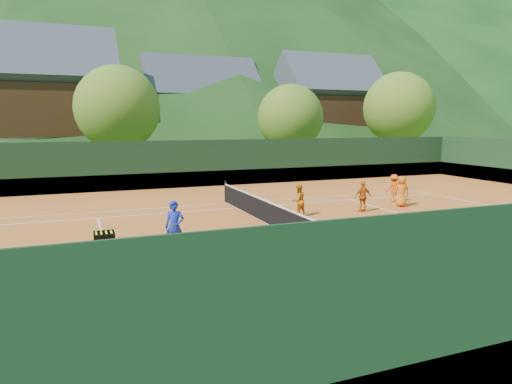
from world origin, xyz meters
name	(u,v)px	position (x,y,z in m)	size (l,w,h in m)	color
ground	(271,226)	(0.00, 0.00, 0.00)	(400.00, 400.00, 0.00)	#35581B
clay_court	(271,226)	(0.00, 0.00, 0.01)	(40.00, 24.00, 0.02)	#C65E20
mountain_far_right	(329,13)	(90.00, 150.00, 47.50)	(260.00, 260.00, 95.00)	#123412
coach	(175,227)	(-4.36, -2.40, 0.85)	(0.61, 0.40, 1.67)	#18299C
student_a	(298,200)	(1.85, 1.26, 0.73)	(0.69, 0.53, 1.41)	orange
student_b	(363,197)	(5.09, 1.09, 0.73)	(0.83, 0.35, 1.41)	#CE5E12
student_c	(402,191)	(7.63, 1.52, 0.78)	(0.74, 0.48, 1.52)	orange
student_d	(394,188)	(8.14, 2.76, 0.74)	(0.93, 0.53, 1.44)	#E85414
tennis_ball_0	(121,302)	(-6.37, -6.06, 0.05)	(0.07, 0.07, 0.07)	#EEF629
tennis_ball_1	(293,325)	(-3.25, -8.58, 0.05)	(0.07, 0.07, 0.07)	#EEF629
tennis_ball_2	(83,268)	(-7.12, -3.12, 0.05)	(0.07, 0.07, 0.07)	#EEF629
tennis_ball_3	(309,242)	(0.16, -2.93, 0.05)	(0.07, 0.07, 0.07)	#EEF629
tennis_ball_4	(222,303)	(-4.23, -6.91, 0.05)	(0.07, 0.07, 0.07)	#EEF629
tennis_ball_5	(305,263)	(-1.05, -4.94, 0.05)	(0.07, 0.07, 0.07)	#EEF629
tennis_ball_6	(180,328)	(-5.40, -7.87, 0.05)	(0.07, 0.07, 0.07)	#EEF629
tennis_ball_7	(300,235)	(0.28, -1.94, 0.05)	(0.07, 0.07, 0.07)	#EEF629
tennis_ball_8	(79,284)	(-7.23, -4.47, 0.05)	(0.07, 0.07, 0.07)	#EEF629
tennis_ball_9	(21,329)	(-8.33, -6.76, 0.05)	(0.07, 0.07, 0.07)	#EEF629
tennis_ball_10	(342,262)	(-0.01, -5.25, 0.05)	(0.07, 0.07, 0.07)	#EEF629
tennis_ball_12	(266,295)	(-3.10, -6.86, 0.05)	(0.07, 0.07, 0.07)	#EEF629
tennis_ball_13	(202,327)	(-4.97, -7.96, 0.05)	(0.07, 0.07, 0.07)	#EEF629
tennis_ball_14	(411,305)	(-0.30, -8.60, 0.05)	(0.07, 0.07, 0.07)	#EEF629
tennis_ball_15	(350,261)	(0.23, -5.34, 0.05)	(0.07, 0.07, 0.07)	#EEF629
tennis_ball_16	(95,249)	(-6.72, -1.13, 0.05)	(0.07, 0.07, 0.07)	#EEF629
tennis_ball_17	(369,277)	(-0.08, -6.70, 0.05)	(0.07, 0.07, 0.07)	#EEF629
tennis_ball_18	(383,277)	(0.26, -6.84, 0.05)	(0.07, 0.07, 0.07)	#EEF629
court_lines	(271,226)	(0.00, 0.00, 0.02)	(23.83, 11.03, 0.00)	white
tennis_net	(271,213)	(0.00, 0.00, 0.52)	(0.10, 12.07, 1.10)	black
perimeter_fence	(271,195)	(0.00, 0.00, 1.27)	(40.40, 24.24, 3.00)	black
ball_hopper	(104,241)	(-6.51, -3.02, 0.77)	(0.57, 0.57, 1.00)	black
chalet_left	(39,105)	(-10.00, 30.00, 5.65)	(13.80, 9.93, 12.92)	beige
chalet_mid	(200,115)	(6.00, 34.00, 4.99)	(12.65, 8.82, 11.45)	beige
chalet_right	(327,112)	(20.00, 30.00, 5.26)	(11.50, 8.82, 11.91)	beige
tree_b	(118,108)	(-4.00, 20.00, 5.19)	(6.40, 6.40, 8.40)	#402819
tree_c	(290,117)	(10.00, 19.00, 4.54)	(5.60, 5.60, 7.35)	#41281A
tree_d	(399,108)	(22.00, 20.00, 5.52)	(6.80, 6.80, 8.93)	#3F2919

